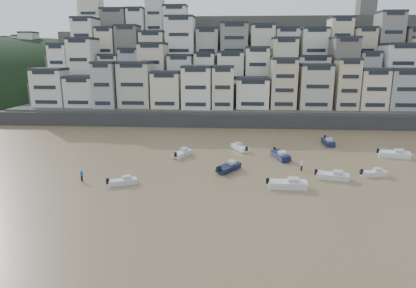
# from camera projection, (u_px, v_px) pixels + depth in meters

# --- Properties ---
(ground) EXTENTS (400.00, 400.00, 0.00)m
(ground) POSITION_uv_depth(u_px,v_px,m) (160.00, 264.00, 33.84)
(ground) COLOR #94794F
(ground) RESTS_ON ground
(harbor_wall) EXTENTS (140.00, 3.00, 3.50)m
(harbor_wall) POSITION_uv_depth(u_px,v_px,m) (247.00, 121.00, 95.70)
(harbor_wall) COLOR #38383A
(harbor_wall) RESTS_ON ground
(hillside) EXTENTS (141.04, 66.00, 50.00)m
(hillside) POSITION_uv_depth(u_px,v_px,m) (258.00, 70.00, 131.29)
(hillside) COLOR #4C4C47
(hillside) RESTS_ON ground
(headland) EXTENTS (216.00, 135.00, 53.33)m
(headland) POSITION_uv_depth(u_px,v_px,m) (14.00, 95.00, 171.10)
(headland) COLOR black
(headland) RESTS_ON ground
(boat_a) EXTENTS (5.97, 1.98, 1.63)m
(boat_a) POSITION_uv_depth(u_px,v_px,m) (288.00, 183.00, 52.63)
(boat_a) COLOR silver
(boat_a) RESTS_ON ground
(boat_b) EXTENTS (5.51, 2.98, 1.43)m
(boat_b) POSITION_uv_depth(u_px,v_px,m) (333.00, 175.00, 56.33)
(boat_b) COLOR silver
(boat_b) RESTS_ON ground
(boat_c) EXTENTS (4.63, 5.69, 1.53)m
(boat_c) POSITION_uv_depth(u_px,v_px,m) (229.00, 166.00, 60.44)
(boat_c) COLOR #12193A
(boat_c) RESTS_ON ground
(boat_d) EXTENTS (4.70, 2.36, 1.23)m
(boat_d) POSITION_uv_depth(u_px,v_px,m) (374.00, 172.00, 58.01)
(boat_d) COLOR silver
(boat_d) RESTS_ON ground
(boat_e) EXTENTS (3.59, 6.37, 1.65)m
(boat_e) POSITION_uv_depth(u_px,v_px,m) (280.00, 154.00, 67.32)
(boat_e) COLOR #13173C
(boat_e) RESTS_ON ground
(boat_f) EXTENTS (3.55, 5.50, 1.43)m
(boat_f) POSITION_uv_depth(u_px,v_px,m) (182.00, 153.00, 69.08)
(boat_f) COLOR silver
(boat_f) RESTS_ON ground
(boat_g) EXTENTS (6.22, 3.16, 1.62)m
(boat_g) POSITION_uv_depth(u_px,v_px,m) (394.00, 153.00, 68.20)
(boat_g) COLOR white
(boat_g) RESTS_ON ground
(boat_h) EXTENTS (4.08, 5.47, 1.44)m
(boat_h) POSITION_uv_depth(u_px,v_px,m) (240.00, 147.00, 73.34)
(boat_h) COLOR white
(boat_h) RESTS_ON ground
(boat_i) EXTENTS (2.03, 5.88, 1.59)m
(boat_i) POSITION_uv_depth(u_px,v_px,m) (328.00, 141.00, 77.89)
(boat_i) COLOR #151C42
(boat_i) RESTS_ON ground
(boat_j) EXTENTS (4.72, 3.25, 1.23)m
(boat_j) POSITION_uv_depth(u_px,v_px,m) (123.00, 180.00, 54.23)
(boat_j) COLOR silver
(boat_j) RESTS_ON ground
(person_blue) EXTENTS (0.44, 0.44, 1.74)m
(person_blue) POSITION_uv_depth(u_px,v_px,m) (82.00, 175.00, 55.69)
(person_blue) COLOR #1751B2
(person_blue) RESTS_ON ground
(person_pink) EXTENTS (0.44, 0.44, 1.74)m
(person_pink) POSITION_uv_depth(u_px,v_px,m) (302.00, 165.00, 60.70)
(person_pink) COLOR beige
(person_pink) RESTS_ON ground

